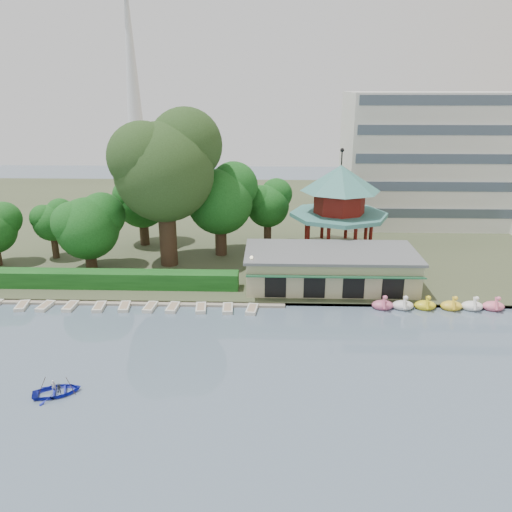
{
  "coord_description": "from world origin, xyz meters",
  "views": [
    {
      "loc": [
        3.54,
        -29.54,
        21.25
      ],
      "look_at": [
        2.0,
        18.0,
        5.0
      ],
      "focal_mm": 35.0,
      "sensor_mm": 36.0,
      "label": 1
    }
  ],
  "objects_px": {
    "boathouse": "(330,268)",
    "pavilion": "(339,202)",
    "rowboat_with_passengers": "(57,388)",
    "big_tree": "(165,164)",
    "dock": "(121,302)"
  },
  "relations": [
    {
      "from": "dock",
      "to": "big_tree",
      "type": "bearing_deg",
      "value": 73.96
    },
    {
      "from": "dock",
      "to": "rowboat_with_passengers",
      "type": "bearing_deg",
      "value": -89.77
    },
    {
      "from": "big_tree",
      "to": "pavilion",
      "type": "bearing_deg",
      "value": 10.36
    },
    {
      "from": "dock",
      "to": "boathouse",
      "type": "distance_m",
      "value": 22.62
    },
    {
      "from": "rowboat_with_passengers",
      "to": "pavilion",
      "type": "bearing_deg",
      "value": 52.27
    },
    {
      "from": "pavilion",
      "to": "big_tree",
      "type": "height_order",
      "value": "big_tree"
    },
    {
      "from": "boathouse",
      "to": "dock",
      "type": "bearing_deg",
      "value": -167.76
    },
    {
      "from": "boathouse",
      "to": "big_tree",
      "type": "height_order",
      "value": "big_tree"
    },
    {
      "from": "pavilion",
      "to": "rowboat_with_passengers",
      "type": "xyz_separation_m",
      "value": [
        -23.94,
        -30.94,
        -7.0
      ]
    },
    {
      "from": "pavilion",
      "to": "big_tree",
      "type": "relative_size",
      "value": 0.72
    },
    {
      "from": "boathouse",
      "to": "rowboat_with_passengers",
      "type": "height_order",
      "value": "boathouse"
    },
    {
      "from": "dock",
      "to": "big_tree",
      "type": "distance_m",
      "value": 17.01
    },
    {
      "from": "big_tree",
      "to": "rowboat_with_passengers",
      "type": "distance_m",
      "value": 29.92
    },
    {
      "from": "boathouse",
      "to": "pavilion",
      "type": "bearing_deg",
      "value": 78.72
    },
    {
      "from": "big_tree",
      "to": "rowboat_with_passengers",
      "type": "xyz_separation_m",
      "value": [
        -3.09,
        -27.13,
        -12.23
      ]
    }
  ]
}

